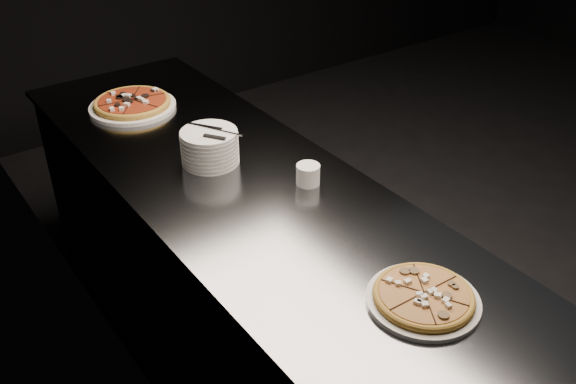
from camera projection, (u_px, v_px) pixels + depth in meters
floor at (561, 207)px, 3.71m from camera, size 5.00×5.00×0.00m
wall_left at (121, 72)px, 1.73m from camera, size 0.02×5.00×2.80m
counter at (248, 287)px, 2.41m from camera, size 0.74×2.44×0.92m
pizza_mushroom at (423, 297)px, 1.65m from camera, size 0.30×0.30×0.03m
pizza_tomato at (132, 104)px, 2.66m from camera, size 0.36×0.36×0.04m
plate_stack at (210, 147)px, 2.26m from camera, size 0.20×0.20×0.12m
cutlery at (213, 132)px, 2.22m from camera, size 0.10×0.21×0.01m
ramekin at (308, 174)px, 2.14m from camera, size 0.08×0.08×0.07m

